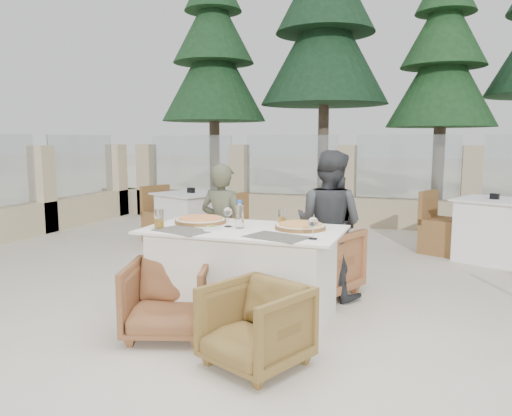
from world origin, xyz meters
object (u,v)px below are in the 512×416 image
(pizza_left, at_px, (201,220))
(wine_glass_corner, at_px, (313,227))
(water_bottle, at_px, (240,214))
(armchair_near_right, at_px, (255,326))
(armchair_far_left, at_px, (234,255))
(pizza_right, at_px, (300,226))
(bg_table_b, at_px, (492,230))
(armchair_near_left, at_px, (168,299))
(beer_glass_right, at_px, (282,217))
(diner_left, at_px, (223,229))
(armchair_far_right, at_px, (317,261))
(beer_glass_left, at_px, (159,219))
(dining_table, at_px, (244,274))
(olive_dish, at_px, (212,228))
(bg_table_a, at_px, (192,220))
(diner_right, at_px, (329,224))
(wine_glass_centre, at_px, (228,216))

(pizza_left, bearing_deg, wine_glass_corner, -19.05)
(water_bottle, xyz_separation_m, armchair_near_right, (0.42, -0.80, -0.61))
(armchair_far_left, bearing_deg, water_bottle, 93.78)
(pizza_right, relative_size, water_bottle, 1.76)
(bg_table_b, bearing_deg, pizza_right, -98.34)
(armchair_near_left, height_order, bg_table_b, bg_table_b)
(beer_glass_right, distance_m, diner_left, 0.80)
(armchair_far_left, height_order, armchair_far_right, armchair_far_right)
(beer_glass_left, relative_size, armchair_far_right, 0.21)
(dining_table, distance_m, olive_dish, 0.49)
(dining_table, relative_size, wine_glass_corner, 8.70)
(pizza_left, distance_m, bg_table_a, 2.56)
(wine_glass_corner, distance_m, diner_left, 1.43)
(pizza_right, relative_size, diner_right, 0.29)
(armchair_far_left, bearing_deg, diner_left, 68.94)
(armchair_far_left, xyz_separation_m, diner_right, (1.00, -0.06, 0.39))
(armchair_far_left, bearing_deg, armchair_near_right, 95.16)
(wine_glass_corner, relative_size, bg_table_b, 0.11)
(beer_glass_right, height_order, armchair_far_left, beer_glass_right)
(armchair_near_right, relative_size, bg_table_a, 0.37)
(dining_table, distance_m, armchair_near_right, 0.88)
(bg_table_b, bearing_deg, wine_glass_centre, -105.41)
(bg_table_a, bearing_deg, pizza_right, -23.01)
(wine_glass_centre, distance_m, wine_glass_corner, 0.84)
(water_bottle, xyz_separation_m, olive_dish, (-0.16, -0.19, -0.09))
(wine_glass_centre, distance_m, armchair_near_left, 0.84)
(water_bottle, relative_size, wine_glass_centre, 1.26)
(olive_dish, bearing_deg, armchair_near_left, -122.49)
(wine_glass_corner, bearing_deg, beer_glass_right, 126.50)
(armchair_near_left, xyz_separation_m, diner_right, (0.95, 1.38, 0.41))
(pizza_right, height_order, armchair_far_left, pizza_right)
(dining_table, height_order, diner_right, diner_right)
(wine_glass_corner, relative_size, diner_right, 0.13)
(olive_dish, bearing_deg, pizza_left, 129.29)
(beer_glass_left, xyz_separation_m, bg_table_a, (-1.02, 2.57, -0.46))
(beer_glass_left, xyz_separation_m, armchair_far_right, (1.07, 1.11, -0.52))
(pizza_left, relative_size, bg_table_b, 0.27)
(armchair_near_left, height_order, diner_left, diner_left)
(armchair_far_right, relative_size, armchair_near_left, 1.15)
(wine_glass_corner, xyz_separation_m, armchair_near_left, (-1.05, -0.28, -0.57))
(pizza_right, bearing_deg, beer_glass_left, -161.97)
(beer_glass_right, bearing_deg, diner_right, 62.11)
(beer_glass_left, height_order, beer_glass_right, beer_glass_left)
(armchair_far_right, relative_size, bg_table_a, 0.44)
(armchair_near_left, distance_m, armchair_near_right, 0.85)
(diner_right, bearing_deg, armchair_near_left, 69.71)
(pizza_left, height_order, diner_left, diner_left)
(beer_glass_right, bearing_deg, diner_left, 154.46)
(pizza_right, height_order, diner_right, diner_right)
(pizza_right, height_order, olive_dish, pizza_right)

